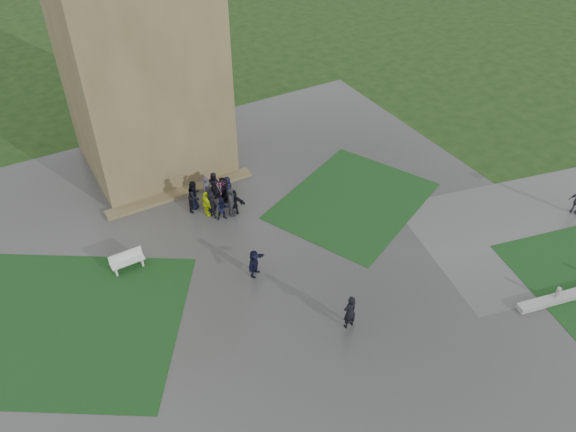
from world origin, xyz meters
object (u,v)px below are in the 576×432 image
tower (133,21)px  pedestrian_near (350,312)px  pedestrian_mid (254,263)px  bench (127,261)px

tower → pedestrian_near: (2.89, -17.66, -8.05)m
pedestrian_mid → pedestrian_near: pedestrian_near is taller
bench → pedestrian_near: pedestrian_near is taller
tower → pedestrian_near: tower is taller
tower → pedestrian_near: size_ratio=9.65×
bench → pedestrian_near: (7.53, -8.66, 0.43)m
bench → pedestrian_near: bearing=-50.6°
pedestrian_mid → pedestrian_near: bearing=-103.1°
tower → pedestrian_mid: bearing=-86.7°
tower → pedestrian_mid: (0.72, -12.60, -8.21)m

